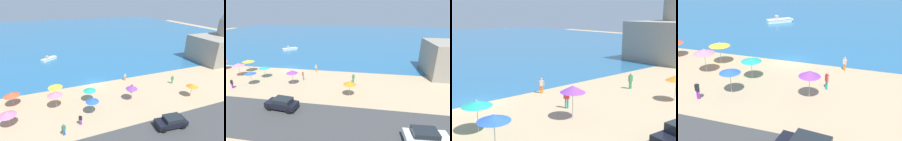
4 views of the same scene
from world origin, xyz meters
TOP-DOWN VIEW (x-y plane):
  - ground_plane at (0.00, 0.00)m, footprint 160.00×160.00m
  - sea at (0.00, 55.00)m, footprint 150.00×110.00m
  - coastal_road at (0.00, -18.00)m, footprint 80.00×8.00m
  - beach_umbrella_0 at (4.32, -8.05)m, footprint 1.94×1.94m
  - beach_umbrella_1 at (14.57, -10.67)m, footprint 1.93×1.93m
  - beach_umbrella_3 at (-7.49, -3.17)m, footprint 2.38×2.38m
  - beach_umbrella_4 at (-2.72, -9.35)m, footprint 1.95×1.95m
  - beach_umbrella_5 at (-7.69, -5.88)m, footprint 2.27×2.27m
  - beach_umbrella_6 at (-2.27, -5.85)m, footprint 2.08×2.08m
  - bather_0 at (6.42, -0.87)m, footprint 0.47×0.39m
  - bather_1 at (-4.93, -11.30)m, footprint 0.57×0.22m
  - bather_2 at (14.69, -5.50)m, footprint 0.53×0.34m
  - bather_3 at (5.47, -5.97)m, footprint 0.39×0.47m
  - parked_car_0 at (22.96, -19.40)m, footprint 4.31×2.14m
  - parked_car_2 at (6.29, -15.95)m, footprint 4.29×2.29m
  - skiff_nearshore at (-7.97, 17.80)m, footprint 4.44×3.93m

SIDE VIEW (x-z plane):
  - ground_plane at x=0.00m, z-range 0.00..0.00m
  - sea at x=0.00m, z-range 0.00..0.05m
  - coastal_road at x=0.00m, z-range 0.00..0.06m
  - skiff_nearshore at x=-7.97m, z-range -0.23..1.09m
  - parked_car_0 at x=22.96m, z-range 0.10..1.57m
  - parked_car_2 at x=6.29m, z-range 0.10..1.66m
  - bather_0 at x=6.42m, z-range 0.09..1.67m
  - bather_1 at x=-4.93m, z-range 0.10..1.76m
  - bather_2 at x=14.69m, z-range 0.11..1.83m
  - bather_3 at x=5.47m, z-range 0.11..1.88m
  - beach_umbrella_6 at x=-2.27m, z-range 0.90..3.19m
  - beach_umbrella_1 at x=14.57m, z-range 0.90..3.37m
  - beach_umbrella_4 at x=-2.72m, z-range 0.97..3.43m
  - beach_umbrella_3 at x=-7.49m, z-range 1.03..3.60m
  - beach_umbrella_0 at x=4.32m, z-range 1.01..3.68m
  - beach_umbrella_5 at x=-7.69m, z-range 1.03..3.69m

